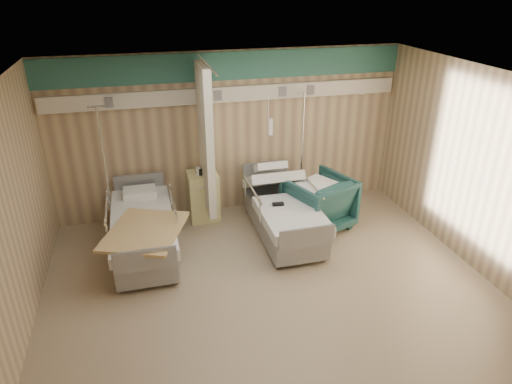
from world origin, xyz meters
TOP-DOWN VIEW (x-y plane):
  - ground at (0.00, 0.00)m, footprint 6.00×5.00m
  - room_walls at (-0.03, 0.25)m, footprint 6.04×5.04m
  - bed_right at (0.60, 1.30)m, footprint 1.00×2.16m
  - bed_left at (-1.60, 1.30)m, footprint 1.00×2.16m
  - bedside_cabinet at (-0.55, 2.20)m, footprint 0.50×0.48m
  - visitor_armchair at (1.25, 1.42)m, footprint 1.25×1.26m
  - waffle_blanket at (1.21, 1.42)m, footprint 0.83×0.81m
  - iv_stand_right at (1.21, 2.18)m, footprint 0.38×0.38m
  - iv_stand_left at (-2.08, 2.19)m, footprint 0.38×0.38m
  - call_remote at (0.47, 1.16)m, footprint 0.18×0.09m
  - tan_blanket at (-1.57, 0.84)m, footprint 1.34×1.47m
  - toiletry_bag at (-0.54, 2.20)m, footprint 0.25×0.21m
  - white_cup at (-0.62, 2.16)m, footprint 0.10×0.10m

SIDE VIEW (x-z plane):
  - ground at x=0.00m, z-range 0.00..0.00m
  - bed_right at x=0.60m, z-range 0.00..0.63m
  - bed_left at x=-1.60m, z-range 0.00..0.63m
  - bedside_cabinet at x=-0.55m, z-range 0.00..0.85m
  - iv_stand_left at x=-2.08m, z-range -0.62..1.49m
  - iv_stand_right at x=1.21m, z-range -0.63..1.51m
  - visitor_armchair at x=1.25m, z-range 0.00..0.90m
  - call_remote at x=0.47m, z-range 0.63..0.67m
  - tan_blanket at x=-1.57m, z-range 0.63..0.67m
  - toiletry_bag at x=-0.54m, z-range 0.85..0.96m
  - white_cup at x=-0.62m, z-range 0.85..0.98m
  - waffle_blanket at x=1.21m, z-range 0.90..0.97m
  - room_walls at x=-0.03m, z-range 0.45..3.27m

